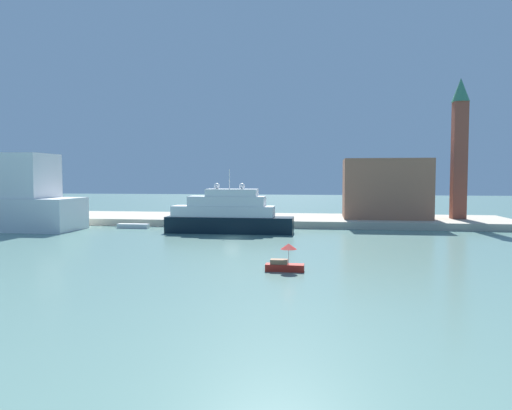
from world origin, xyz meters
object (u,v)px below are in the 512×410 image
at_px(person_figure, 201,214).
at_px(work_barge, 133,226).
at_px(small_motorboat, 285,261).
at_px(harbor_building, 386,189).
at_px(mooring_bollard, 262,219).
at_px(bell_tower, 460,143).
at_px(parked_car, 186,214).
at_px(large_yacht, 228,215).

bearing_deg(person_figure, work_barge, -142.21).
xyz_separation_m(small_motorboat, harbor_building, (17.42, 54.93, 6.75)).
relative_size(harbor_building, mooring_bollard, 24.49).
distance_m(harbor_building, mooring_bollard, 28.33).
xyz_separation_m(person_figure, mooring_bollard, (13.95, -4.35, -0.44)).
relative_size(work_barge, mooring_bollard, 8.63).
xyz_separation_m(work_barge, mooring_bollard, (25.78, 4.82, 1.38)).
bearing_deg(bell_tower, parked_car, -176.94).
xyz_separation_m(work_barge, harbor_building, (51.50, 15.05, 7.41)).
bearing_deg(work_barge, harbor_building, 16.29).
distance_m(parked_car, person_figure, 4.83).
bearing_deg(bell_tower, small_motorboat, -120.70).
bearing_deg(large_yacht, bell_tower, 23.66).
bearing_deg(person_figure, mooring_bollard, -17.33).
height_order(work_barge, parked_car, parked_car).
bearing_deg(person_figure, parked_car, 148.96).
xyz_separation_m(parked_car, person_figure, (4.13, -2.49, 0.13)).
bearing_deg(small_motorboat, person_figure, 114.40).
distance_m(work_barge, person_figure, 15.07).
distance_m(large_yacht, bell_tower, 52.15).
relative_size(bell_tower, person_figure, 17.13).
height_order(work_barge, harbor_building, harbor_building).
bearing_deg(large_yacht, person_figure, 121.23).
height_order(large_yacht, mooring_bollard, large_yacht).
relative_size(harbor_building, person_figure, 10.40).
distance_m(bell_tower, parked_car, 60.93).
xyz_separation_m(small_motorboat, parked_car, (-26.39, 51.54, 1.02)).
distance_m(work_barge, harbor_building, 54.16).
distance_m(person_figure, mooring_bollard, 14.62).
bearing_deg(bell_tower, mooring_bollard, -166.24).
bearing_deg(mooring_bollard, person_figure, 162.67).
distance_m(large_yacht, work_barge, 21.48).
xyz_separation_m(large_yacht, work_barge, (-20.61, 5.32, -2.83)).
height_order(parked_car, mooring_bollard, parked_car).
relative_size(large_yacht, parked_car, 5.72).
height_order(parked_car, person_figure, person_figure).
bearing_deg(small_motorboat, large_yacht, 111.29).
bearing_deg(harbor_building, work_barge, -163.71).
distance_m(small_motorboat, parked_car, 57.91).
xyz_separation_m(large_yacht, parked_car, (-12.92, 16.98, -1.15)).
distance_m(large_yacht, harbor_building, 37.28).
xyz_separation_m(small_motorboat, work_barge, (-34.08, 39.88, -0.66)).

